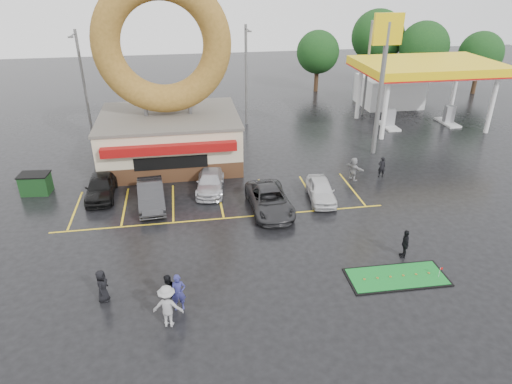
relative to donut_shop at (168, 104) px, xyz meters
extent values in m
plane|color=black|center=(3.00, -12.97, -4.46)|extent=(120.00, 120.00, 0.00)
cube|color=#472B19|center=(0.00, 0.03, -3.86)|extent=(10.00, 8.00, 1.20)
cube|color=beige|center=(0.00, 0.03, -2.11)|extent=(10.00, 8.00, 2.30)
cube|color=#59544C|center=(0.00, 0.03, -0.86)|extent=(10.20, 8.20, 0.20)
cube|color=maroon|center=(0.00, -4.27, -1.86)|extent=(9.00, 0.60, 0.60)
cylinder|color=slate|center=(-1.60, 0.03, -0.16)|extent=(0.30, 0.30, 1.20)
cylinder|color=slate|center=(1.60, 0.03, -0.16)|extent=(0.30, 0.30, 1.20)
torus|color=brown|center=(0.00, 0.03, 4.24)|extent=(9.60, 2.00, 9.60)
cylinder|color=silver|center=(18.00, 2.03, -1.96)|extent=(0.40, 0.40, 5.00)
cylinder|color=silver|center=(28.00, 2.03, -1.96)|extent=(0.40, 0.40, 5.00)
cylinder|color=silver|center=(18.00, 8.03, -1.96)|extent=(0.40, 0.40, 5.00)
cylinder|color=silver|center=(28.00, 8.03, -1.96)|extent=(0.40, 0.40, 5.00)
cube|color=silver|center=(23.00, 5.03, 0.79)|extent=(12.00, 8.00, 0.50)
cube|color=yellow|center=(23.00, 5.03, 1.09)|extent=(12.30, 8.30, 0.70)
cube|color=#99999E|center=(20.00, 5.03, -3.56)|extent=(0.90, 0.60, 1.60)
cube|color=#99999E|center=(26.00, 5.03, -3.56)|extent=(0.90, 0.60, 1.60)
cube|color=silver|center=(23.00, 12.03, -2.96)|extent=(6.00, 5.00, 3.00)
cylinder|color=slate|center=(16.00, -0.97, 0.54)|extent=(0.36, 0.36, 10.00)
cube|color=yellow|center=(16.00, -0.97, 5.04)|extent=(2.20, 0.30, 2.20)
cylinder|color=slate|center=(-7.00, 7.03, 0.04)|extent=(0.24, 0.24, 9.00)
cylinder|color=slate|center=(-7.00, 6.03, 4.24)|extent=(0.12, 2.00, 0.12)
cube|color=slate|center=(-7.00, 5.03, 4.19)|extent=(0.40, 0.18, 0.12)
cylinder|color=slate|center=(7.00, 8.03, 0.04)|extent=(0.24, 0.24, 9.00)
cylinder|color=slate|center=(7.00, 7.03, 4.24)|extent=(0.12, 2.00, 0.12)
cube|color=slate|center=(7.00, 6.03, 4.19)|extent=(0.40, 0.18, 0.12)
cylinder|color=slate|center=(19.00, 9.03, 0.04)|extent=(0.24, 0.24, 9.00)
cylinder|color=slate|center=(19.00, 8.03, 4.24)|extent=(0.12, 2.00, 0.12)
cube|color=slate|center=(19.00, 7.03, 4.19)|extent=(0.40, 0.18, 0.12)
cylinder|color=#332114|center=(29.00, 17.03, -3.02)|extent=(0.50, 0.50, 2.88)
sphere|color=black|center=(29.00, 17.03, 0.74)|extent=(5.60, 5.60, 5.60)
cylinder|color=#332114|center=(35.00, 15.03, -3.20)|extent=(0.50, 0.50, 2.52)
sphere|color=black|center=(35.00, 15.03, 0.09)|extent=(4.90, 4.90, 4.90)
cylinder|color=#332114|center=(25.00, 21.03, -2.84)|extent=(0.50, 0.50, 3.24)
sphere|color=black|center=(25.00, 21.03, 1.39)|extent=(6.30, 6.30, 6.30)
cylinder|color=#332114|center=(17.00, 19.03, -3.20)|extent=(0.50, 0.50, 2.52)
sphere|color=black|center=(17.00, 19.03, 0.09)|extent=(4.90, 4.90, 4.90)
imported|color=black|center=(-4.57, -5.39, -3.72)|extent=(1.82, 4.41, 1.50)
imported|color=#2B2B2D|center=(-1.31, -7.20, -3.72)|extent=(1.93, 4.62, 1.49)
imported|color=#B5B5BA|center=(2.52, -5.61, -3.84)|extent=(2.32, 4.53, 1.26)
imported|color=#2B2B2E|center=(5.89, -9.05, -3.75)|extent=(2.50, 5.18, 1.42)
imported|color=silver|center=(9.43, -8.14, -3.80)|extent=(1.98, 4.05, 1.33)
imported|color=navy|center=(0.26, -17.20, -3.58)|extent=(0.64, 0.42, 1.76)
imported|color=black|center=(-0.22, -16.92, -3.66)|extent=(0.99, 0.98, 1.61)
imported|color=gray|center=(-0.20, -18.16, -3.47)|extent=(1.41, 0.99, 1.98)
imported|color=black|center=(-3.11, -16.07, -3.67)|extent=(0.62, 0.85, 1.60)
imported|color=black|center=(11.84, -15.05, -3.68)|extent=(0.61, 0.99, 1.57)
imported|color=gray|center=(12.57, -5.60, -3.63)|extent=(1.16, 1.59, 1.66)
imported|color=black|center=(14.71, -5.46, -3.70)|extent=(0.57, 0.39, 1.53)
cube|color=#19411B|center=(-8.90, -4.13, -3.81)|extent=(1.90, 1.36, 1.30)
cube|color=black|center=(10.73, -16.71, -4.44)|extent=(4.89, 2.18, 0.06)
cube|color=#137226|center=(10.73, -16.71, -4.40)|extent=(4.67, 1.95, 0.03)
cylinder|color=silver|center=(12.71, -17.08, -4.13)|extent=(0.02, 0.02, 0.55)
cube|color=red|center=(12.78, -17.08, -3.91)|extent=(0.14, 0.01, 0.10)
camera|label=1|loc=(0.99, -33.31, 9.24)|focal=32.00mm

